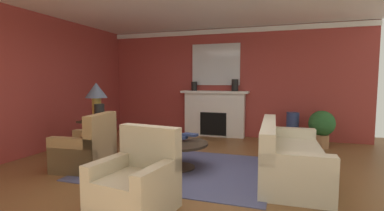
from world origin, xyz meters
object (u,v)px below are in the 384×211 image
object	(u,v)px
armchair_near_window	(86,151)
vase_mantel_left	(194,86)
side_table	(98,135)
vase_tall_corner	(292,128)
armchair_facing_fireplace	(136,185)
potted_plant	(322,126)
mantel_mirror	(216,65)
vase_on_side_table	(99,113)
vase_mantel_right	(235,85)
coffee_table	(178,149)
table_lamp	(96,94)
sofa	(288,158)
fireplace	(214,115)

from	to	relation	value
armchair_near_window	vase_mantel_left	size ratio (longest dim) A/B	3.92
vase_mantel_left	side_table	bearing A→B (deg)	-116.91
armchair_near_window	vase_tall_corner	xyz separation A→B (m)	(3.35, 3.11, 0.07)
armchair_facing_fireplace	vase_tall_corner	size ratio (longest dim) A/B	1.27
armchair_near_window	vase_mantel_left	world-z (taller)	vase_mantel_left
armchair_facing_fireplace	potted_plant	distance (m)	4.63
mantel_mirror	potted_plant	xyz separation A→B (m)	(2.57, -0.67, -1.42)
vase_on_side_table	vase_mantel_right	size ratio (longest dim) A/B	1.10
coffee_table	vase_mantel_right	world-z (taller)	vase_mantel_right
vase_mantel_left	potted_plant	xyz separation A→B (m)	(3.12, -0.50, -0.85)
table_lamp	vase_mantel_right	size ratio (longest dim) A/B	2.45
vase_mantel_left	sofa	bearing A→B (deg)	-48.64
vase_mantel_right	table_lamp	bearing A→B (deg)	-133.53
mantel_mirror	sofa	xyz separation A→B (m)	(1.85, -2.90, -1.62)
fireplace	sofa	size ratio (longest dim) A/B	0.85
armchair_facing_fireplace	coffee_table	size ratio (longest dim) A/B	0.95
mantel_mirror	vase_mantel_left	world-z (taller)	mantel_mirror
side_table	vase_mantel_left	size ratio (longest dim) A/B	2.89
fireplace	vase_on_side_table	world-z (taller)	fireplace
coffee_table	potted_plant	xyz separation A→B (m)	(2.48, 2.35, 0.16)
vase_mantel_right	vase_mantel_left	distance (m)	1.10
side_table	vase_on_side_table	bearing A→B (deg)	-38.66
side_table	potted_plant	bearing A→B (deg)	24.38
armchair_facing_fireplace	coffee_table	xyz separation A→B (m)	(-0.10, 1.62, 0.03)
armchair_near_window	vase_tall_corner	size ratio (longest dim) A/B	1.27
sofa	side_table	bearing A→B (deg)	176.23
armchair_near_window	side_table	size ratio (longest dim) A/B	1.36
potted_plant	fireplace	bearing A→B (deg)	167.89
vase_mantel_right	potted_plant	size ratio (longest dim) A/B	0.37
side_table	armchair_near_window	bearing A→B (deg)	-63.89
vase_mantel_right	side_table	bearing A→B (deg)	-133.53
side_table	potted_plant	xyz separation A→B (m)	(4.38, 1.98, 0.09)
vase_mantel_left	table_lamp	bearing A→B (deg)	-116.91
vase_on_side_table	coffee_table	bearing A→B (deg)	-7.94
sofa	vase_tall_corner	distance (m)	2.48
armchair_near_window	table_lamp	distance (m)	1.34
mantel_mirror	potted_plant	bearing A→B (deg)	-14.65
potted_plant	armchair_near_window	bearing A→B (deg)	-144.11
armchair_facing_fireplace	vase_mantel_right	bearing A→B (deg)	85.34
potted_plant	mantel_mirror	bearing A→B (deg)	165.35
table_lamp	vase_mantel_right	world-z (taller)	vase_mantel_right
sofa	table_lamp	xyz separation A→B (m)	(-3.66, 0.24, 0.93)
mantel_mirror	table_lamp	xyz separation A→B (m)	(-1.81, -2.66, -0.69)
vase_on_side_table	vase_tall_corner	size ratio (longest dim) A/B	0.45
armchair_facing_fireplace	table_lamp	world-z (taller)	table_lamp
side_table	potted_plant	distance (m)	4.81
fireplace	potted_plant	bearing A→B (deg)	-12.11
vase_mantel_right	potted_plant	bearing A→B (deg)	-13.95
side_table	vase_on_side_table	world-z (taller)	vase_on_side_table
coffee_table	side_table	bearing A→B (deg)	169.15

